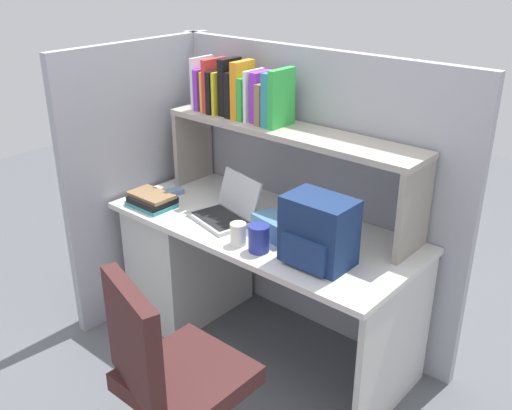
# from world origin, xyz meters

# --- Properties ---
(ground_plane) EXTENTS (8.00, 8.00, 0.00)m
(ground_plane) POSITION_xyz_m (0.00, 0.00, 0.00)
(ground_plane) COLOR #595B60
(desk) EXTENTS (1.60, 0.70, 0.73)m
(desk) POSITION_xyz_m (-0.39, 0.00, 0.40)
(desk) COLOR silver
(desk) RESTS_ON ground_plane
(cubicle_partition_rear) EXTENTS (1.84, 0.05, 1.55)m
(cubicle_partition_rear) POSITION_xyz_m (0.00, 0.38, 0.78)
(cubicle_partition_rear) COLOR #9E9EA8
(cubicle_partition_rear) RESTS_ON ground_plane
(cubicle_partition_left) EXTENTS (0.05, 1.06, 1.55)m
(cubicle_partition_left) POSITION_xyz_m (-0.85, -0.05, 0.78)
(cubicle_partition_left) COLOR #9E9EA8
(cubicle_partition_left) RESTS_ON ground_plane
(overhead_hutch) EXTENTS (1.44, 0.28, 0.45)m
(overhead_hutch) POSITION_xyz_m (0.00, 0.20, 1.08)
(overhead_hutch) COLOR gray
(overhead_hutch) RESTS_ON desk
(reference_books_on_shelf) EXTENTS (0.59, 0.18, 0.29)m
(reference_books_on_shelf) POSITION_xyz_m (-0.31, 0.20, 1.31)
(reference_books_on_shelf) COLOR white
(reference_books_on_shelf) RESTS_ON overhead_hutch
(laptop) EXTENTS (0.36, 0.33, 0.22)m
(laptop) POSITION_xyz_m (-0.17, -0.07, 0.78)
(laptop) COLOR #B7BABF
(laptop) RESTS_ON desk
(backpack) EXTENTS (0.30, 0.23, 0.30)m
(backpack) POSITION_xyz_m (0.43, -0.14, 0.88)
(backpack) COLOR navy
(backpack) RESTS_ON desk
(computer_mouse) EXTENTS (0.07, 0.11, 0.03)m
(computer_mouse) POSITION_xyz_m (-0.62, -0.04, 0.75)
(computer_mouse) COLOR #7299C6
(computer_mouse) RESTS_ON desk
(paper_cup) EXTENTS (0.08, 0.08, 0.11)m
(paper_cup) POSITION_xyz_m (0.05, -0.24, 0.78)
(paper_cup) COLOR white
(paper_cup) RESTS_ON desk
(tissue_box) EXTENTS (0.24, 0.16, 0.10)m
(tissue_box) POSITION_xyz_m (0.14, -0.07, 0.78)
(tissue_box) COLOR teal
(tissue_box) RESTS_ON desk
(snack_canister) EXTENTS (0.10, 0.10, 0.13)m
(snack_canister) POSITION_xyz_m (0.17, -0.23, 0.79)
(snack_canister) COLOR navy
(snack_canister) RESTS_ON desk
(desk_book_stack) EXTENTS (0.25, 0.18, 0.07)m
(desk_book_stack) POSITION_xyz_m (-0.59, -0.22, 0.76)
(desk_book_stack) COLOR teal
(desk_book_stack) RESTS_ON desk
(office_chair) EXTENTS (0.52, 0.54, 0.93)m
(office_chair) POSITION_xyz_m (0.29, -0.87, 0.39)
(office_chair) COLOR black
(office_chair) RESTS_ON ground_plane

